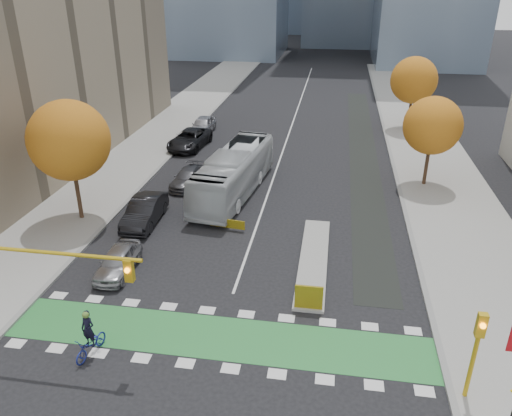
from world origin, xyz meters
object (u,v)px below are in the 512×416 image
(cyclist, at_px, (90,341))
(parked_car_b, at_px, (145,211))
(tree_east_near, at_px, (433,126))
(tree_east_far, at_px, (414,80))
(tree_west, at_px, (69,140))
(parked_car_e, at_px, (203,125))
(traffic_signal_east, at_px, (477,344))
(traffic_signal_west, at_px, (18,272))
(parked_car_c, at_px, (188,178))
(hazard_board, at_px, (309,297))
(parked_car_a, at_px, (118,261))
(parked_car_d, at_px, (190,139))
(bus, at_px, (234,173))

(cyclist, xyz_separation_m, parked_car_b, (-2.27, 12.69, 0.10))
(tree_east_near, height_order, cyclist, tree_east_near)
(tree_east_far, bearing_deg, tree_west, -133.30)
(tree_east_near, bearing_deg, parked_car_e, 151.89)
(traffic_signal_east, relative_size, parked_car_e, 0.83)
(tree_west, relative_size, traffic_signal_west, 0.96)
(tree_east_far, xyz_separation_m, parked_car_c, (-19.00, -19.06, -4.57))
(hazard_board, relative_size, parked_car_a, 0.33)
(traffic_signal_west, xyz_separation_m, traffic_signal_east, (18.43, 0.00, -1.30))
(traffic_signal_east, xyz_separation_m, parked_car_e, (-19.50, 33.73, -1.89))
(parked_car_c, bearing_deg, cyclist, -83.26)
(tree_east_near, distance_m, traffic_signal_west, 30.08)
(parked_car_b, bearing_deg, cyclist, -81.53)
(traffic_signal_east, height_order, parked_car_e, traffic_signal_east)
(traffic_signal_west, relative_size, cyclist, 3.72)
(hazard_board, xyz_separation_m, tree_east_far, (8.50, 33.80, 4.44))
(traffic_signal_east, height_order, parked_car_a, traffic_signal_east)
(parked_car_b, bearing_deg, parked_car_d, 93.65)
(parked_car_b, distance_m, parked_car_e, 21.08)
(parked_car_a, bearing_deg, parked_car_d, 93.99)
(parked_car_a, xyz_separation_m, parked_car_d, (-2.23, 22.17, 0.13))
(tree_east_near, distance_m, parked_car_d, 22.27)
(parked_car_a, distance_m, parked_car_c, 12.89)
(traffic_signal_east, bearing_deg, parked_car_e, 120.04)
(hazard_board, distance_m, traffic_signal_east, 8.26)
(parked_car_a, xyz_separation_m, parked_car_b, (-0.73, 6.14, 0.14))
(tree_west, xyz_separation_m, traffic_signal_east, (22.50, -12.51, -2.88))
(parked_car_e, bearing_deg, tree_east_far, 14.43)
(tree_east_far, distance_m, traffic_signal_west, 43.61)
(parked_car_e, bearing_deg, hazard_board, -63.98)
(traffic_signal_west, relative_size, traffic_signal_east, 2.08)
(parked_car_c, bearing_deg, parked_car_a, -88.21)
(hazard_board, height_order, tree_west, tree_west)
(parked_car_b, xyz_separation_m, parked_car_e, (-1.50, 21.03, -0.02))
(tree_east_near, xyz_separation_m, bus, (-14.55, -4.02, -3.14))
(hazard_board, xyz_separation_m, parked_car_c, (-10.50, 14.74, -0.13))
(cyclist, distance_m, parked_car_b, 12.89)
(hazard_board, distance_m, traffic_signal_west, 13.23)
(bus, xyz_separation_m, parked_car_e, (-6.45, 15.24, -0.88))
(traffic_signal_east, distance_m, parked_car_d, 34.77)
(hazard_board, distance_m, parked_car_c, 18.10)
(cyclist, distance_m, parked_car_c, 19.48)
(hazard_board, relative_size, parked_car_b, 0.27)
(cyclist, height_order, parked_car_c, cyclist)
(hazard_board, relative_size, bus, 0.11)
(cyclist, height_order, bus, bus)
(parked_car_c, relative_size, parked_car_e, 0.93)
(tree_east_far, relative_size, traffic_signal_west, 0.90)
(parked_car_a, distance_m, parked_car_b, 6.18)
(tree_east_near, xyz_separation_m, parked_car_b, (-19.50, -9.81, -4.00))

